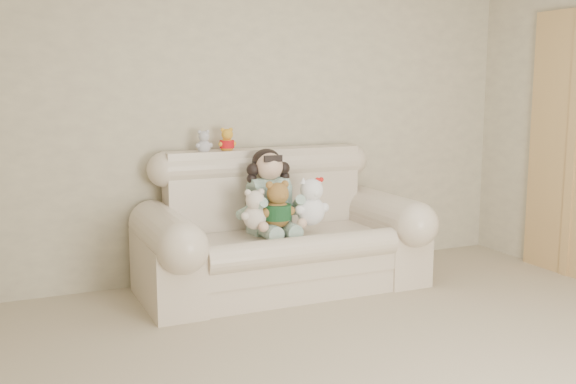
{
  "coord_description": "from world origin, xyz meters",
  "views": [
    {
      "loc": [
        -1.98,
        -2.46,
        1.51
      ],
      "look_at": [
        -0.02,
        1.9,
        0.75
      ],
      "focal_mm": 41.78,
      "sensor_mm": 36.0,
      "label": 1
    }
  ],
  "objects": [
    {
      "name": "yellow_mini_bear",
      "position": [
        -0.33,
        2.34,
        1.12
      ],
      "size": [
        0.14,
        0.11,
        0.22
      ],
      "primitive_type": null,
      "rotation": [
        0.0,
        0.0,
        0.02
      ],
      "color": "gold",
      "rests_on": "sofa"
    },
    {
      "name": "cream_teddy",
      "position": [
        -0.28,
        1.9,
        0.67
      ],
      "size": [
        0.27,
        0.24,
        0.34
      ],
      "primitive_type": null,
      "rotation": [
        0.0,
        0.0,
        -0.41
      ],
      "color": "white",
      "rests_on": "sofa"
    },
    {
      "name": "brown_teddy",
      "position": [
        -0.12,
        1.88,
        0.7
      ],
      "size": [
        0.28,
        0.23,
        0.4
      ],
      "primitive_type": null,
      "rotation": [
        0.0,
        0.0,
        -0.16
      ],
      "color": "brown",
      "rests_on": "sofa"
    },
    {
      "name": "door_panel",
      "position": [
        2.22,
        1.4,
        1.05
      ],
      "size": [
        0.06,
        0.9,
        2.1
      ],
      "primitive_type": "cube",
      "color": "#AF844B",
      "rests_on": "floor"
    },
    {
      "name": "seated_child",
      "position": [
        -0.1,
        2.08,
        0.74
      ],
      "size": [
        0.43,
        0.51,
        0.64
      ],
      "primitive_type": null,
      "rotation": [
        0.0,
        0.0,
        0.1
      ],
      "color": "#2F7058",
      "rests_on": "sofa"
    },
    {
      "name": "sofa",
      "position": [
        -0.02,
        2.0,
        0.52
      ],
      "size": [
        2.1,
        0.95,
        1.03
      ],
      "primitive_type": null,
      "color": "beige",
      "rests_on": "floor"
    },
    {
      "name": "wall_back",
      "position": [
        0.0,
        2.5,
        1.3
      ],
      "size": [
        4.5,
        0.0,
        4.5
      ],
      "primitive_type": "plane",
      "rotation": [
        1.57,
        0.0,
        0.0
      ],
      "color": "tan",
      "rests_on": "ground"
    },
    {
      "name": "white_cat",
      "position": [
        0.15,
        1.86,
        0.71
      ],
      "size": [
        0.31,
        0.26,
        0.42
      ],
      "primitive_type": null,
      "rotation": [
        0.0,
        0.0,
        -0.22
      ],
      "color": "white",
      "rests_on": "sofa"
    },
    {
      "name": "grey_mini_plush",
      "position": [
        -0.52,
        2.33,
        1.11
      ],
      "size": [
        0.13,
        0.11,
        0.21
      ],
      "primitive_type": null,
      "rotation": [
        0.0,
        0.0,
        -0.03
      ],
      "color": "silver",
      "rests_on": "sofa"
    }
  ]
}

